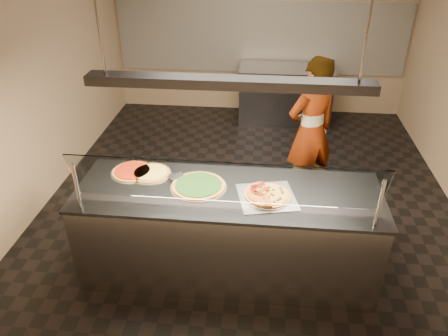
# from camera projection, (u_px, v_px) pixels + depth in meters

# --- Properties ---
(ground) EXTENTS (5.00, 6.00, 0.02)m
(ground) POSITION_uv_depth(u_px,v_px,m) (249.00, 200.00, 5.49)
(ground) COLOR black
(ground) RESTS_ON ground
(wall_back) EXTENTS (5.00, 0.02, 3.00)m
(wall_back) POSITION_uv_depth(u_px,v_px,m) (261.00, 25.00, 7.32)
(wall_back) COLOR #968161
(wall_back) RESTS_ON ground
(wall_front) EXTENTS (5.00, 0.02, 3.00)m
(wall_front) POSITION_uv_depth(u_px,v_px,m) (225.00, 290.00, 2.14)
(wall_front) COLOR #968161
(wall_front) RESTS_ON ground
(wall_left) EXTENTS (0.02, 6.00, 3.00)m
(wall_left) POSITION_uv_depth(u_px,v_px,m) (32.00, 77.00, 4.95)
(wall_left) COLOR #968161
(wall_left) RESTS_ON ground
(tile_band) EXTENTS (4.90, 0.02, 1.20)m
(tile_band) POSITION_uv_depth(u_px,v_px,m) (260.00, 38.00, 7.39)
(tile_band) COLOR silver
(tile_band) RESTS_ON wall_back
(serving_counter) EXTENTS (2.78, 0.94, 0.93)m
(serving_counter) POSITION_uv_depth(u_px,v_px,m) (228.00, 231.00, 4.19)
(serving_counter) COLOR #B7B7BC
(serving_counter) RESTS_ON ground
(sneeze_guard) EXTENTS (2.54, 0.18, 0.54)m
(sneeze_guard) POSITION_uv_depth(u_px,v_px,m) (224.00, 183.00, 3.51)
(sneeze_guard) COLOR #B7B7BC
(sneeze_guard) RESTS_ON serving_counter
(perforated_tray) EXTENTS (0.59, 0.59, 0.01)m
(perforated_tray) POSITION_uv_depth(u_px,v_px,m) (267.00, 196.00, 3.86)
(perforated_tray) COLOR silver
(perforated_tray) RESTS_ON serving_counter
(half_pizza_pepperoni) EXTENTS (0.29, 0.44, 0.05)m
(half_pizza_pepperoni) POSITION_uv_depth(u_px,v_px,m) (256.00, 193.00, 3.86)
(half_pizza_pepperoni) COLOR #9C5D24
(half_pizza_pepperoni) RESTS_ON perforated_tray
(half_pizza_sausage) EXTENTS (0.29, 0.44, 0.04)m
(half_pizza_sausage) POSITION_uv_depth(u_px,v_px,m) (278.00, 195.00, 3.84)
(half_pizza_sausage) COLOR #9C5D24
(half_pizza_sausage) RESTS_ON perforated_tray
(pizza_spinach) EXTENTS (0.52, 0.52, 0.03)m
(pizza_spinach) POSITION_uv_depth(u_px,v_px,m) (199.00, 185.00, 4.00)
(pizza_spinach) COLOR silver
(pizza_spinach) RESTS_ON serving_counter
(pizza_cheese) EXTENTS (0.40, 0.40, 0.03)m
(pizza_cheese) POSITION_uv_depth(u_px,v_px,m) (151.00, 173.00, 4.21)
(pizza_cheese) COLOR silver
(pizza_cheese) RESTS_ON serving_counter
(pizza_tomato) EXTENTS (0.42, 0.42, 0.03)m
(pizza_tomato) POSITION_uv_depth(u_px,v_px,m) (133.00, 171.00, 4.23)
(pizza_tomato) COLOR silver
(pizza_tomato) RESTS_ON serving_counter
(pizza_spatula) EXTENTS (0.26, 0.20, 0.02)m
(pizza_spatula) POSITION_uv_depth(u_px,v_px,m) (169.00, 174.00, 4.16)
(pizza_spatula) COLOR #B7B7BC
(pizza_spatula) RESTS_ON pizza_spinach
(prep_table) EXTENTS (1.56, 0.74, 0.93)m
(prep_table) POSITION_uv_depth(u_px,v_px,m) (285.00, 94.00, 7.40)
(prep_table) COLOR #2F2F33
(prep_table) RESTS_ON ground
(worker) EXTENTS (0.78, 0.72, 1.79)m
(worker) POSITION_uv_depth(u_px,v_px,m) (311.00, 131.00, 5.12)
(worker) COLOR #353238
(worker) RESTS_ON ground
(heat_lamp_housing) EXTENTS (2.30, 0.18, 0.08)m
(heat_lamp_housing) POSITION_uv_depth(u_px,v_px,m) (229.00, 83.00, 3.44)
(heat_lamp_housing) COLOR #2F2F33
(heat_lamp_housing) RESTS_ON ceiling
(lamp_rod_left) EXTENTS (0.02, 0.02, 1.01)m
(lamp_rod_left) POSITION_uv_depth(u_px,v_px,m) (96.00, 8.00, 3.26)
(lamp_rod_left) COLOR #B7B7BC
(lamp_rod_left) RESTS_ON ceiling
(lamp_rod_right) EXTENTS (0.02, 0.02, 1.01)m
(lamp_rod_right) POSITION_uv_depth(u_px,v_px,m) (370.00, 13.00, 3.08)
(lamp_rod_right) COLOR #B7B7BC
(lamp_rod_right) RESTS_ON ceiling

